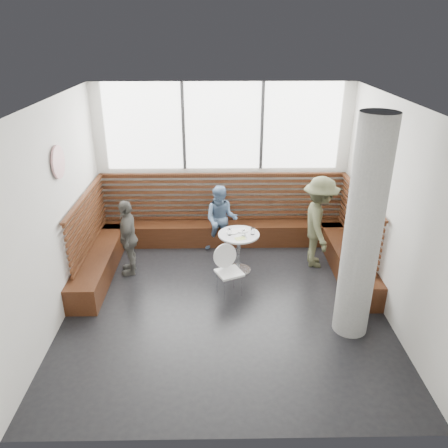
{
  "coord_description": "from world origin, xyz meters",
  "views": [
    {
      "loc": [
        -0.11,
        -5.87,
        4.14
      ],
      "look_at": [
        0.0,
        1.0,
        1.0
      ],
      "focal_mm": 35.0,
      "sensor_mm": 36.0,
      "label": 1
    }
  ],
  "objects_px": {
    "cafe_table": "(239,244)",
    "child_back": "(221,219)",
    "adult_man": "(319,222)",
    "cafe_chair": "(229,266)",
    "child_left": "(128,237)",
    "concrete_column": "(363,232)"
  },
  "relations": [
    {
      "from": "adult_man",
      "to": "concrete_column",
      "type": "bearing_deg",
      "value": -172.58
    },
    {
      "from": "concrete_column",
      "to": "cafe_table",
      "type": "relative_size",
      "value": 4.23
    },
    {
      "from": "adult_man",
      "to": "child_left",
      "type": "relative_size",
      "value": 1.23
    },
    {
      "from": "cafe_chair",
      "to": "child_back",
      "type": "height_order",
      "value": "child_back"
    },
    {
      "from": "cafe_chair",
      "to": "child_left",
      "type": "distance_m",
      "value": 1.93
    },
    {
      "from": "adult_man",
      "to": "child_left",
      "type": "bearing_deg",
      "value": 97.91
    },
    {
      "from": "cafe_table",
      "to": "cafe_chair",
      "type": "xyz_separation_m",
      "value": [
        -0.19,
        -0.71,
        -0.04
      ]
    },
    {
      "from": "cafe_table",
      "to": "child_back",
      "type": "height_order",
      "value": "child_back"
    },
    {
      "from": "cafe_chair",
      "to": "cafe_table",
      "type": "bearing_deg",
      "value": 50.48
    },
    {
      "from": "cafe_table",
      "to": "child_left",
      "type": "relative_size",
      "value": 0.54
    },
    {
      "from": "cafe_chair",
      "to": "concrete_column",
      "type": "bearing_deg",
      "value": -54.02
    },
    {
      "from": "cafe_table",
      "to": "adult_man",
      "type": "distance_m",
      "value": 1.52
    },
    {
      "from": "cafe_table",
      "to": "child_back",
      "type": "bearing_deg",
      "value": 110.45
    },
    {
      "from": "cafe_chair",
      "to": "adult_man",
      "type": "xyz_separation_m",
      "value": [
        1.66,
        0.95,
        0.36
      ]
    },
    {
      "from": "concrete_column",
      "to": "cafe_table",
      "type": "xyz_separation_m",
      "value": [
        -1.58,
        1.71,
        -1.06
      ]
    },
    {
      "from": "concrete_column",
      "to": "cafe_chair",
      "type": "height_order",
      "value": "concrete_column"
    },
    {
      "from": "cafe_chair",
      "to": "child_back",
      "type": "bearing_deg",
      "value": 69.63
    },
    {
      "from": "cafe_table",
      "to": "cafe_chair",
      "type": "distance_m",
      "value": 0.74
    },
    {
      "from": "adult_man",
      "to": "child_back",
      "type": "relative_size",
      "value": 1.27
    },
    {
      "from": "child_left",
      "to": "concrete_column",
      "type": "bearing_deg",
      "value": 58.19
    },
    {
      "from": "child_back",
      "to": "cafe_chair",
      "type": "bearing_deg",
      "value": -77.9
    },
    {
      "from": "concrete_column",
      "to": "adult_man",
      "type": "xyz_separation_m",
      "value": [
        -0.11,
        1.94,
        -0.74
      ]
    }
  ]
}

